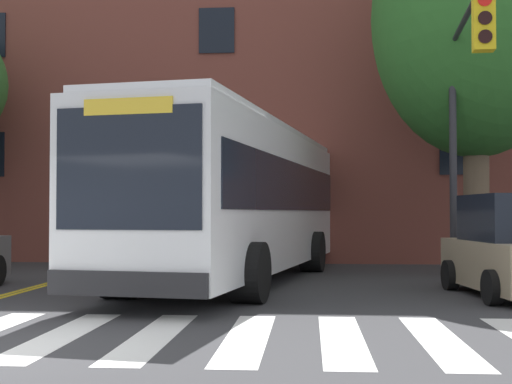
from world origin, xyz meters
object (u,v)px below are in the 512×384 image
city_bus (240,198)px  street_tree_curbside_large (475,21)px  traffic_light_near_corner (464,93)px  car_red_behind_bus (282,225)px

city_bus → street_tree_curbside_large: bearing=17.9°
city_bus → traffic_light_near_corner: traffic_light_near_corner is taller
city_bus → traffic_light_near_corner: (4.59, -2.05, 1.99)m
city_bus → traffic_light_near_corner: 5.41m
city_bus → traffic_light_near_corner: size_ratio=2.25×
street_tree_curbside_large → car_red_behind_bus: bearing=127.2°
car_red_behind_bus → traffic_light_near_corner: (4.02, -10.62, 2.77)m
car_red_behind_bus → street_tree_curbside_large: (5.12, -6.74, 5.23)m
city_bus → car_red_behind_bus: (0.57, 8.57, -0.78)m
car_red_behind_bus → traffic_light_near_corner: traffic_light_near_corner is taller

